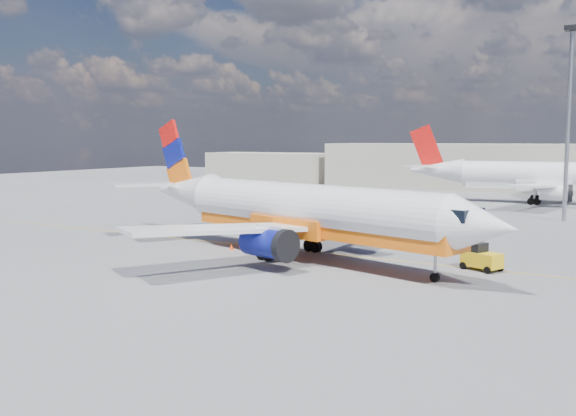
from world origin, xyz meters
The scene contains 9 objects.
ground centered at (0.00, 0.00, 0.00)m, with size 240.00×240.00×0.00m, color #5B5B60.
taxi_line centered at (0.00, 3.00, 0.01)m, with size 70.00×0.15×0.01m, color gold.
terminal_main centered at (5.00, 75.00, 4.00)m, with size 70.00×14.00×8.00m, color beige.
terminal_annex centered at (-45.00, 72.00, 3.00)m, with size 26.00×10.00×6.00m, color beige.
main_jet centered at (3.28, 0.33, 3.55)m, with size 35.25×26.95×10.64m.
second_jet centered at (11.86, 52.74, 3.66)m, with size 36.19×28.45×10.97m.
gse_tug centered at (16.02, 2.70, 0.86)m, with size 2.88×2.39×1.82m.
traffic_cone centered at (-2.96, 0.36, 0.27)m, with size 0.40×0.40×0.56m.
floodlight_mast centered at (17.11, 33.37, 12.32)m, with size 1.50×1.50×20.56m.
Camera 1 is at (26.69, -40.50, 8.77)m, focal length 40.00 mm.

